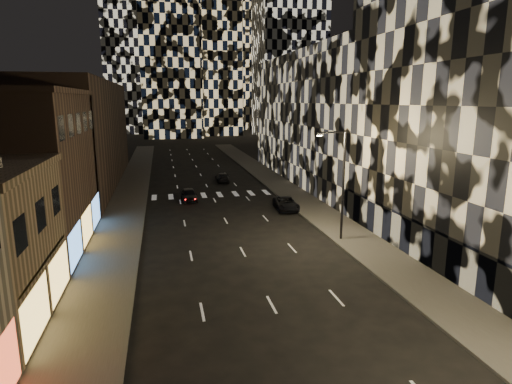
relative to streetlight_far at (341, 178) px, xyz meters
name	(u,v)px	position (x,y,z in m)	size (l,w,h in m)	color
sidewalk_left	(128,198)	(-18.35, 20.00, -5.28)	(4.00, 120.00, 0.15)	#47443F
sidewalk_right	(289,191)	(1.65, 20.00, -5.28)	(4.00, 120.00, 0.15)	#47443F
curb_left	(146,197)	(-16.25, 20.00, -5.28)	(0.20, 120.00, 0.15)	#4C4C47
curb_right	(273,191)	(-0.45, 20.00, -5.28)	(0.20, 120.00, 0.15)	#4C4C47
retail_brown	(13,174)	(-25.35, 3.50, 0.65)	(10.00, 15.00, 12.00)	#4C372B
retail_filler_left	(77,135)	(-25.35, 30.00, 1.65)	(10.00, 40.00, 14.00)	#4C372B
midrise_base	(419,241)	(3.95, -5.50, -3.85)	(0.60, 25.00, 3.00)	#383838
midrise_filler_right	(342,118)	(11.65, 27.00, 3.65)	(16.00, 40.00, 18.00)	#232326
streetlight_far	(341,178)	(0.00, 0.00, 0.00)	(2.55, 0.25, 9.00)	black
car_dark_midlane	(189,195)	(-11.30, 17.34, -4.63)	(1.72, 4.26, 1.45)	black
car_dark_oncoming	(223,177)	(-5.76, 28.58, -4.72)	(1.77, 4.35, 1.26)	black
car_dark_rightlane	(286,203)	(-1.35, 10.94, -4.67)	(2.26, 4.90, 1.36)	black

